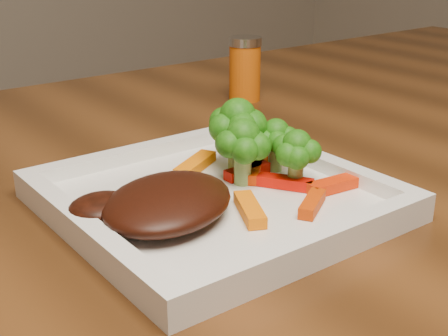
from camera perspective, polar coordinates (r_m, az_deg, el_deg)
plate at (r=0.56m, az=-0.81°, el=-3.16°), size 0.27×0.27×0.01m
steak at (r=0.52m, az=-5.16°, el=-3.12°), size 0.16×0.15×0.03m
broccoli_0 at (r=0.61m, az=1.25°, el=3.05°), size 0.08×0.08×0.07m
broccoli_1 at (r=0.61m, az=4.75°, el=2.65°), size 0.06×0.06×0.06m
broccoli_2 at (r=0.58m, az=6.63°, el=1.06°), size 0.05×0.05×0.06m
broccoli_3 at (r=0.58m, az=1.73°, el=1.43°), size 0.06×0.06×0.06m
carrot_0 at (r=0.54m, az=8.07°, el=-3.25°), size 0.05×0.04×0.01m
carrot_1 at (r=0.58m, az=10.35°, el=-1.43°), size 0.06×0.02×0.01m
carrot_2 at (r=0.52m, az=2.36°, el=-3.79°), size 0.04×0.06×0.01m
carrot_3 at (r=0.65m, az=4.34°, el=1.18°), size 0.06×0.02×0.01m
carrot_4 at (r=0.62m, az=-2.65°, el=0.32°), size 0.06×0.05×0.01m
carrot_5 at (r=0.58m, az=5.62°, el=-1.31°), size 0.04×0.05×0.01m
carrot_6 at (r=0.61m, az=2.68°, el=-0.17°), size 0.05×0.05×0.01m
spice_shaker at (r=0.91m, az=1.92°, el=9.04°), size 0.05×0.05×0.09m
carrot_7 at (r=0.60m, az=2.14°, el=-0.29°), size 0.05×0.01×0.01m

